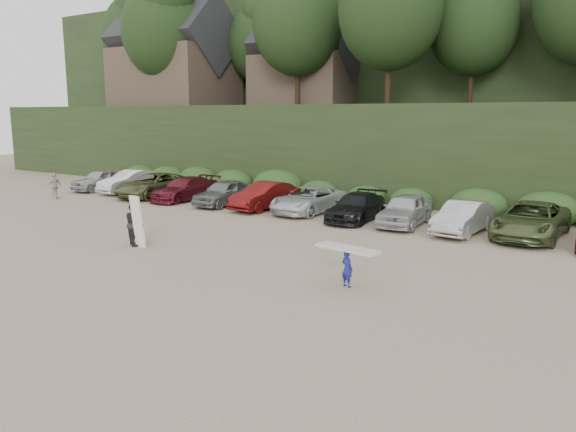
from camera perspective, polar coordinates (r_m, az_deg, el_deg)
The scene contains 6 objects.
ground at distance 20.91m, azimuth -4.54°, elevation -4.75°, with size 120.00×120.00×0.00m, color tan.
hillside_backdrop at distance 53.64m, azimuth 20.39°, elevation 15.98°, with size 90.00×41.50×28.00m.
parked_cars at distance 30.12m, azimuth 3.85°, elevation 1.42°, with size 39.62×6.22×1.60m.
distant_walker at distance 39.11m, azimuth -22.62°, elevation 2.85°, with size 0.98×0.41×1.68m, color #B5AD99.
child_surfer at distance 17.91m, azimuth 6.04°, elevation -4.45°, with size 2.24×0.92×1.30m.
adult_surfer at distance 24.22m, azimuth -15.30°, elevation -0.72°, with size 1.37×1.04×2.17m.
Camera 1 is at (12.49, -15.86, 5.48)m, focal length 35.00 mm.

